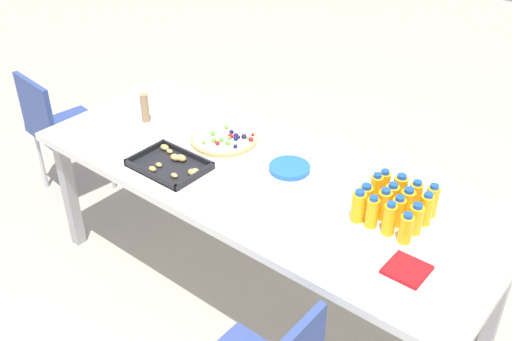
{
  "coord_description": "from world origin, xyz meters",
  "views": [
    {
      "loc": [
        -1.45,
        1.8,
        2.23
      ],
      "look_at": [
        0.01,
        0.02,
        0.75
      ],
      "focal_mm": 41.48,
      "sensor_mm": 36.0,
      "label": 1
    }
  ],
  "objects_px": {
    "chair_end": "(58,125)",
    "juice_bottle_15": "(358,206)",
    "juice_bottle_0": "(432,201)",
    "juice_bottle_8": "(415,219)",
    "juice_bottle_7": "(376,189)",
    "party_table": "(261,184)",
    "juice_bottle_11": "(365,199)",
    "juice_bottle_12": "(406,229)",
    "napkin_stack": "(407,270)",
    "juice_bottle_3": "(384,184)",
    "juice_bottle_6": "(391,198)",
    "juice_bottle_10": "(384,205)",
    "juice_bottle_1": "(415,196)",
    "juice_bottle_5": "(407,203)",
    "juice_bottle_9": "(398,211)",
    "juice_bottle_14": "(372,212)",
    "snack_tray": "(171,165)",
    "juice_bottle_2": "(400,189)",
    "fruit_pizza": "(224,139)",
    "juice_bottle_13": "(389,219)",
    "cardboard_tube": "(145,108)",
    "juice_bottle_4": "(426,209)",
    "plate_stack": "(290,168)"
  },
  "relations": [
    {
      "from": "party_table",
      "to": "juice_bottle_11",
      "type": "distance_m",
      "value": 0.54
    },
    {
      "from": "juice_bottle_5",
      "to": "juice_bottle_8",
      "type": "distance_m",
      "value": 0.11
    },
    {
      "from": "juice_bottle_13",
      "to": "juice_bottle_15",
      "type": "relative_size",
      "value": 1.04
    },
    {
      "from": "juice_bottle_1",
      "to": "cardboard_tube",
      "type": "distance_m",
      "value": 1.49
    },
    {
      "from": "juice_bottle_3",
      "to": "juice_bottle_14",
      "type": "xyz_separation_m",
      "value": [
        -0.07,
        0.22,
        0.01
      ]
    },
    {
      "from": "chair_end",
      "to": "juice_bottle_15",
      "type": "distance_m",
      "value": 2.1
    },
    {
      "from": "juice_bottle_0",
      "to": "snack_tray",
      "type": "bearing_deg",
      "value": 20.93
    },
    {
      "from": "juice_bottle_7",
      "to": "juice_bottle_13",
      "type": "height_order",
      "value": "juice_bottle_13"
    },
    {
      "from": "juice_bottle_10",
      "to": "juice_bottle_15",
      "type": "height_order",
      "value": "same"
    },
    {
      "from": "juice_bottle_10",
      "to": "napkin_stack",
      "type": "xyz_separation_m",
      "value": [
        -0.23,
        0.23,
        -0.06
      ]
    },
    {
      "from": "chair_end",
      "to": "juice_bottle_3",
      "type": "xyz_separation_m",
      "value": [
        -2.07,
        -0.28,
        0.29
      ]
    },
    {
      "from": "juice_bottle_6",
      "to": "juice_bottle_7",
      "type": "relative_size",
      "value": 0.92
    },
    {
      "from": "juice_bottle_1",
      "to": "juice_bottle_8",
      "type": "height_order",
      "value": "juice_bottle_8"
    },
    {
      "from": "juice_bottle_11",
      "to": "juice_bottle_13",
      "type": "bearing_deg",
      "value": 155.17
    },
    {
      "from": "juice_bottle_6",
      "to": "juice_bottle_13",
      "type": "bearing_deg",
      "value": 115.07
    },
    {
      "from": "juice_bottle_10",
      "to": "juice_bottle_6",
      "type": "bearing_deg",
      "value": -88.48
    },
    {
      "from": "juice_bottle_0",
      "to": "juice_bottle_15",
      "type": "bearing_deg",
      "value": 45.53
    },
    {
      "from": "chair_end",
      "to": "juice_bottle_11",
      "type": "bearing_deg",
      "value": 10.17
    },
    {
      "from": "juice_bottle_13",
      "to": "cardboard_tube",
      "type": "xyz_separation_m",
      "value": [
        1.48,
        -0.03,
        0.01
      ]
    },
    {
      "from": "juice_bottle_12",
      "to": "napkin_stack",
      "type": "xyz_separation_m",
      "value": [
        -0.09,
        0.15,
        -0.06
      ]
    },
    {
      "from": "juice_bottle_6",
      "to": "juice_bottle_10",
      "type": "height_order",
      "value": "juice_bottle_10"
    },
    {
      "from": "juice_bottle_15",
      "to": "plate_stack",
      "type": "bearing_deg",
      "value": -16.03
    },
    {
      "from": "juice_bottle_5",
      "to": "juice_bottle_11",
      "type": "distance_m",
      "value": 0.17
    },
    {
      "from": "juice_bottle_0",
      "to": "juice_bottle_8",
      "type": "height_order",
      "value": "juice_bottle_0"
    },
    {
      "from": "juice_bottle_3",
      "to": "juice_bottle_4",
      "type": "height_order",
      "value": "juice_bottle_4"
    },
    {
      "from": "juice_bottle_14",
      "to": "juice_bottle_13",
      "type": "bearing_deg",
      "value": -178.67
    },
    {
      "from": "juice_bottle_0",
      "to": "juice_bottle_13",
      "type": "bearing_deg",
      "value": 71.01
    },
    {
      "from": "juice_bottle_0",
      "to": "juice_bottle_8",
      "type": "relative_size",
      "value": 1.1
    },
    {
      "from": "chair_end",
      "to": "snack_tray",
      "type": "xyz_separation_m",
      "value": [
        -1.18,
        0.14,
        0.24
      ]
    },
    {
      "from": "juice_bottle_2",
      "to": "fruit_pizza",
      "type": "relative_size",
      "value": 0.41
    },
    {
      "from": "juice_bottle_8",
      "to": "juice_bottle_15",
      "type": "xyz_separation_m",
      "value": [
        0.22,
        0.07,
        0.0
      ]
    },
    {
      "from": "juice_bottle_0",
      "to": "juice_bottle_4",
      "type": "xyz_separation_m",
      "value": [
        -0.01,
        0.07,
        -0.0
      ]
    },
    {
      "from": "juice_bottle_10",
      "to": "snack_tray",
      "type": "height_order",
      "value": "juice_bottle_10"
    },
    {
      "from": "juice_bottle_13",
      "to": "napkin_stack",
      "type": "xyz_separation_m",
      "value": [
        -0.17,
        0.16,
        -0.06
      ]
    },
    {
      "from": "party_table",
      "to": "juice_bottle_3",
      "type": "bearing_deg",
      "value": -159.78
    },
    {
      "from": "juice_bottle_2",
      "to": "juice_bottle_5",
      "type": "distance_m",
      "value": 0.1
    },
    {
      "from": "juice_bottle_11",
      "to": "juice_bottle_15",
      "type": "height_order",
      "value": "juice_bottle_15"
    },
    {
      "from": "juice_bottle_0",
      "to": "juice_bottle_2",
      "type": "distance_m",
      "value": 0.15
    },
    {
      "from": "juice_bottle_10",
      "to": "juice_bottle_14",
      "type": "height_order",
      "value": "juice_bottle_14"
    },
    {
      "from": "juice_bottle_6",
      "to": "juice_bottle_10",
      "type": "bearing_deg",
      "value": 91.52
    },
    {
      "from": "juice_bottle_5",
      "to": "juice_bottle_9",
      "type": "bearing_deg",
      "value": 87.69
    },
    {
      "from": "juice_bottle_1",
      "to": "napkin_stack",
      "type": "xyz_separation_m",
      "value": [
        -0.16,
        0.38,
        -0.06
      ]
    },
    {
      "from": "juice_bottle_12",
      "to": "cardboard_tube",
      "type": "distance_m",
      "value": 1.56
    },
    {
      "from": "juice_bottle_7",
      "to": "juice_bottle_8",
      "type": "xyz_separation_m",
      "value": [
        -0.23,
        0.08,
        -0.0
      ]
    },
    {
      "from": "juice_bottle_5",
      "to": "juice_bottle_11",
      "type": "relative_size",
      "value": 1.03
    },
    {
      "from": "juice_bottle_11",
      "to": "juice_bottle_8",
      "type": "bearing_deg",
      "value": -179.13
    },
    {
      "from": "juice_bottle_6",
      "to": "snack_tray",
      "type": "distance_m",
      "value": 1.03
    },
    {
      "from": "party_table",
      "to": "juice_bottle_3",
      "type": "relative_size",
      "value": 17.33
    },
    {
      "from": "juice_bottle_4",
      "to": "juice_bottle_13",
      "type": "xyz_separation_m",
      "value": [
        0.08,
        0.15,
        0.0
      ]
    },
    {
      "from": "juice_bottle_10",
      "to": "napkin_stack",
      "type": "distance_m",
      "value": 0.33
    }
  ]
}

